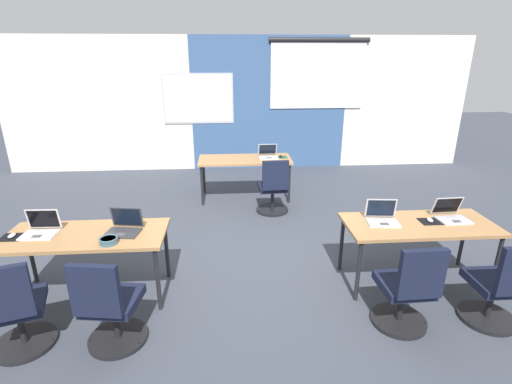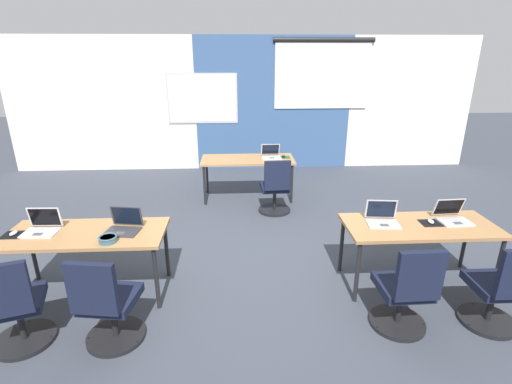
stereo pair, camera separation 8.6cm
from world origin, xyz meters
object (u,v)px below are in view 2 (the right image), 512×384
desk_near_right (419,230)px  mouse_near_left_end (13,233)px  laptop_near_left_end (42,227)px  laptop_near_right_inner (382,219)px  snack_bowl (108,239)px  mouse_near_right_end (431,221)px  chair_near_left_inner (108,308)px  chair_near_right_inner (405,295)px  desk_far_center (248,162)px  chair_near_right_end (500,293)px  chair_near_left_end (15,311)px  desk_near_left (86,238)px  laptop_near_left_inner (124,226)px  chair_far_right (275,191)px  laptop_far_right (271,155)px  mouse_far_right (284,156)px  laptop_near_right_end (453,217)px

desk_near_right → mouse_near_left_end: size_ratio=15.10×
laptop_near_left_end → laptop_near_right_inner: same height
snack_bowl → mouse_near_right_end: bearing=4.4°
desk_near_right → chair_near_left_inner: size_ratio=1.74×
chair_near_right_inner → mouse_near_left_end: bearing=-12.6°
desk_far_center → chair_near_right_end: (2.18, -3.57, -0.28)m
mouse_near_left_end → chair_near_left_end: size_ratio=0.12×
desk_near_left → desk_far_center: (1.75, 2.80, 0.00)m
mouse_near_left_end → chair_near_right_inner: bearing=-11.0°
desk_near_left → chair_near_right_end: bearing=-11.1°
desk_near_left → laptop_near_left_inner: size_ratio=4.32×
chair_near_right_end → chair_near_right_inner: size_ratio=1.00×
desk_far_center → chair_far_right: chair_far_right is taller
chair_near_right_inner → snack_bowl: (-2.76, 0.52, 0.38)m
desk_near_left → chair_near_right_inner: bearing=-13.8°
desk_near_left → chair_near_right_end: 4.02m
chair_far_right → snack_bowl: bearing=48.1°
laptop_far_right → laptop_near_left_end: bearing=-134.4°
chair_near_right_end → laptop_near_left_inner: bearing=-12.3°
mouse_near_right_end → snack_bowl: size_ratio=0.59×
desk_near_left → desk_near_right: same height
chair_far_right → mouse_near_left_end: bearing=33.4°
mouse_far_right → chair_near_left_end: 4.56m
laptop_near_right_end → mouse_near_right_end: (-0.26, -0.05, -0.03)m
mouse_far_right → desk_near_left: bearing=-130.0°
laptop_near_left_inner → chair_near_right_end: laptop_near_left_inner is taller
desk_near_left → laptop_near_right_end: 3.89m
chair_near_right_end → chair_near_left_end: 4.28m
desk_near_left → desk_far_center: size_ratio=1.00×
laptop_near_left_end → laptop_near_right_inner: (3.55, 0.02, -0.00)m
desk_far_center → laptop_near_left_end: (-2.19, -2.76, 0.11)m
laptop_near_left_end → chair_near_right_end: bearing=-8.5°
laptop_near_right_inner → mouse_near_left_end: bearing=-172.5°
chair_near_right_inner → chair_near_left_end: bearing=-0.9°
laptop_near_right_end → laptop_near_left_end: laptop_near_left_end is taller
desk_near_left → chair_near_right_end: size_ratio=1.74×
desk_near_left → laptop_near_left_end: bearing=174.8°
desk_near_right → chair_near_left_end: bearing=-168.4°
desk_near_left → chair_near_left_inner: size_ratio=1.74×
mouse_near_right_end → desk_near_left: bearing=-179.6°
desk_far_center → laptop_near_right_inner: laptop_near_right_inner is taller
mouse_near_right_end → chair_near_right_end: size_ratio=0.11×
chair_near_left_end → laptop_near_right_inner: 3.58m
mouse_far_right → chair_near_right_end: chair_near_right_end is taller
laptop_far_right → mouse_near_right_end: bearing=-64.4°
snack_bowl → laptop_near_left_end: bearing=160.2°
laptop_near_left_end → chair_near_right_inner: laptop_near_left_end is taller
desk_near_right → chair_near_right_inner: 0.92m
desk_far_center → laptop_near_right_end: (2.14, -2.72, 0.11)m
desk_near_right → laptop_near_right_end: 0.41m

